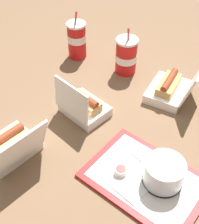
{
  "coord_description": "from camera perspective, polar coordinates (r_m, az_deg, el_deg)",
  "views": [
    {
      "loc": [
        0.53,
        -0.63,
        0.84
      ],
      "look_at": [
        0.05,
        0.05,
        0.05
      ],
      "focal_mm": 50.0,
      "sensor_mm": 36.0,
      "label": 1
    }
  ],
  "objects": [
    {
      "name": "food_tray",
      "position": [
        1.02,
        8.44,
        -12.14
      ],
      "size": [
        0.39,
        0.29,
        0.01
      ],
      "color": "red",
      "rests_on": "ground_plane"
    },
    {
      "name": "clamshell_hotdog_left",
      "position": [
        1.3,
        12.9,
        4.24
      ],
      "size": [
        0.21,
        0.21,
        0.18
      ],
      "color": "white",
      "rests_on": "ground_plane"
    },
    {
      "name": "napkin_stack",
      "position": [
        0.99,
        5.92,
        -13.14
      ],
      "size": [
        0.12,
        0.12,
        0.0
      ],
      "primitive_type": "cube",
      "rotation": [
        0.0,
        0.0,
        -0.16
      ],
      "color": "white",
      "rests_on": "food_tray"
    },
    {
      "name": "cake_container",
      "position": [
        0.98,
        11.67,
        -10.88
      ],
      "size": [
        0.13,
        0.13,
        0.09
      ],
      "color": "black",
      "rests_on": "food_tray"
    },
    {
      "name": "plastic_fork",
      "position": [
        1.05,
        8.19,
        -9.04
      ],
      "size": [
        0.11,
        0.04,
        0.0
      ],
      "primitive_type": "cube",
      "rotation": [
        0.0,
        0.0,
        -0.23
      ],
      "color": "white",
      "rests_on": "food_tray"
    },
    {
      "name": "soda_cup_center",
      "position": [
        1.38,
        4.9,
        10.18
      ],
      "size": [
        0.1,
        0.1,
        0.22
      ],
      "color": "red",
      "rests_on": "ground_plane"
    },
    {
      "name": "soda_cup_front",
      "position": [
        1.48,
        -4.16,
        13.05
      ],
      "size": [
        0.09,
        0.09,
        0.23
      ],
      "color": "red",
      "rests_on": "ground_plane"
    },
    {
      "name": "ground_plane",
      "position": [
        1.18,
        -3.29,
        -2.12
      ],
      "size": [
        3.2,
        3.2,
        0.0
      ],
      "primitive_type": "plane",
      "color": "brown"
    },
    {
      "name": "clamshell_hotdog_back",
      "position": [
        1.09,
        -15.97,
        -5.98
      ],
      "size": [
        0.22,
        0.2,
        0.18
      ],
      "color": "white",
      "rests_on": "ground_plane"
    },
    {
      "name": "clamshell_hotdog_center",
      "position": [
        1.18,
        -2.98,
        1.09
      ],
      "size": [
        0.19,
        0.16,
        0.17
      ],
      "color": "white",
      "rests_on": "ground_plane"
    },
    {
      "name": "ketchup_cup",
      "position": [
        1.01,
        3.9,
        -10.69
      ],
      "size": [
        0.04,
        0.04,
        0.02
      ],
      "color": "white",
      "rests_on": "food_tray"
    }
  ]
}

